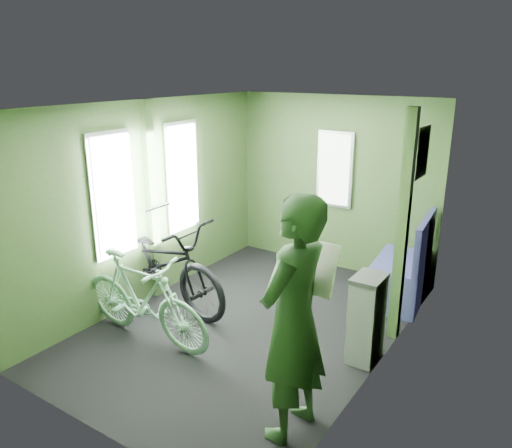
% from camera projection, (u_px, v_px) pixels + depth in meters
% --- Properties ---
extents(room, '(4.00, 4.02, 2.31)m').
position_uv_depth(room, '(250.00, 193.00, 4.96)').
color(room, black).
rests_on(room, ground).
extents(bicycle_black, '(2.09, 1.02, 1.11)m').
position_uv_depth(bicycle_black, '(164.00, 304.00, 5.80)').
color(bicycle_black, black).
rests_on(bicycle_black, ground).
extents(bicycle_mint, '(1.62, 0.63, 1.03)m').
position_uv_depth(bicycle_mint, '(146.00, 342.00, 5.00)').
color(bicycle_mint, '#8BCCA7').
rests_on(bicycle_mint, ground).
extents(passenger, '(0.48, 0.72, 1.85)m').
position_uv_depth(passenger, '(293.00, 320.00, 3.53)').
color(passenger, '#2C4C29').
rests_on(passenger, ground).
extents(waste_box, '(0.25, 0.35, 0.85)m').
position_uv_depth(waste_box, '(366.00, 319.00, 4.58)').
color(waste_box, slate).
rests_on(waste_box, ground).
extents(bench_seat, '(0.66, 1.05, 1.05)m').
position_uv_depth(bench_seat, '(402.00, 276.00, 5.80)').
color(bench_seat, navy).
rests_on(bench_seat, ground).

